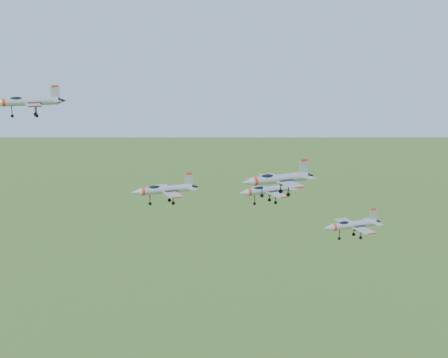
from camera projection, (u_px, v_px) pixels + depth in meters
jet_lead at (28, 102)px, 91.87m from camera, size 10.88×9.11×2.91m
jet_left_high at (165, 189)px, 99.30m from camera, size 11.34×9.49×3.03m
jet_right_high at (278, 179)px, 81.54m from camera, size 10.91×9.08×2.92m
jet_left_low at (267, 190)px, 116.41m from camera, size 12.48×10.34×3.33m
jet_right_low at (352, 225)px, 105.43m from camera, size 11.50×9.62×3.08m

